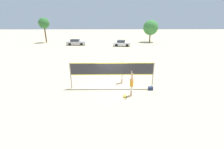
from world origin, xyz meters
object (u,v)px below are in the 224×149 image
Objects in this scene: parked_car_mid at (122,43)px; gear_bag at (151,88)px; volleyball at (125,96)px; parked_car_near at (76,42)px; tree_left_cluster at (44,23)px; player_spiker at (132,84)px; volleyball_net at (112,70)px; tree_right_cluster at (151,28)px; player_blocker at (122,72)px.

gear_bag is at bearing -80.16° from parked_car_mid.
volleyball is 2.75m from gear_bag.
parked_car_near is 11.42m from tree_left_cluster.
parked_car_mid is at bearing -2.68° from player_spiker.
parked_car_near is (-10.15, 27.18, -0.40)m from player_spiker.
gear_bag reaches higher than volleyball.
volleyball_net is at bearing -88.20° from parked_car_mid.
parked_car_mid is at bearing -8.98° from parked_car_near.
volleyball_net reaches higher than gear_bag.
player_blocker is at bearing -108.83° from tree_right_cluster.
player_blocker is at bearing -68.46° from parked_car_near.
volleyball_net reaches higher than volleyball.
volleyball_net is 1.11× the size of tree_left_cluster.
player_spiker is 2.33m from gear_bag.
volleyball is at bearing -0.08° from player_blocker.
tree_right_cluster is at bearing 48.86° from parked_car_mid.
player_spiker is 37.73m from tree_left_cluster.
parked_car_mid is (11.34, -1.82, -0.02)m from parked_car_near.
gear_bag is at bearing -55.48° from tree_left_cluster.
player_blocker is at bearing -86.07° from parked_car_mid.
player_spiker is at bearing -84.41° from parked_car_mid.
tree_right_cluster is (8.51, 7.29, 3.32)m from parked_car_mid.
tree_left_cluster reaches higher than gear_bag.
tree_right_cluster is at bearing 70.20° from volleyball_net.
player_blocker is 31.82m from tree_right_cluster.
volleyball_net is 18.40× the size of gear_bag.
player_spiker reaches higher than gear_bag.
volleyball is (-0.00, -2.94, -0.98)m from player_blocker.
parked_car_mid is (1.73, 22.71, -0.46)m from player_blocker.
player_spiker is at bearing -106.54° from tree_right_cluster.
parked_car_near is 11.49m from parked_car_mid.
tree_left_cluster is 1.09× the size of tree_right_cluster.
parked_car_near is (-8.63, 25.67, -1.03)m from volleyball_net.
player_spiker is 5.07× the size of gear_bag.
player_blocker is 3.10m from volleyball.
volleyball_net is 30.81× the size of volleyball.
parked_car_mid is at bearing 86.14° from volleyball.
volleyball_net is 2.23m from player_spiker.
tree_right_cluster is (7.84, 31.58, 3.82)m from gear_bag.
tree_right_cluster is (9.69, 32.65, 2.91)m from player_spiker.
gear_bag is 28.74m from parked_car_near.
tree_right_cluster is at bearing 72.74° from volleyball.
volleyball is 25.71m from parked_car_mid.
tree_right_cluster reaches higher than volleyball_net.
tree_left_cluster is at bearing 124.52° from gear_bag.
parked_car_near is at bearing 179.15° from parked_car_mid.
volleyball_net is at bearing 45.16° from player_spiker.
player_blocker is 0.45× the size of parked_car_near.
player_spiker is 34.18m from tree_right_cluster.
tree_right_cluster reaches higher than player_spiker.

